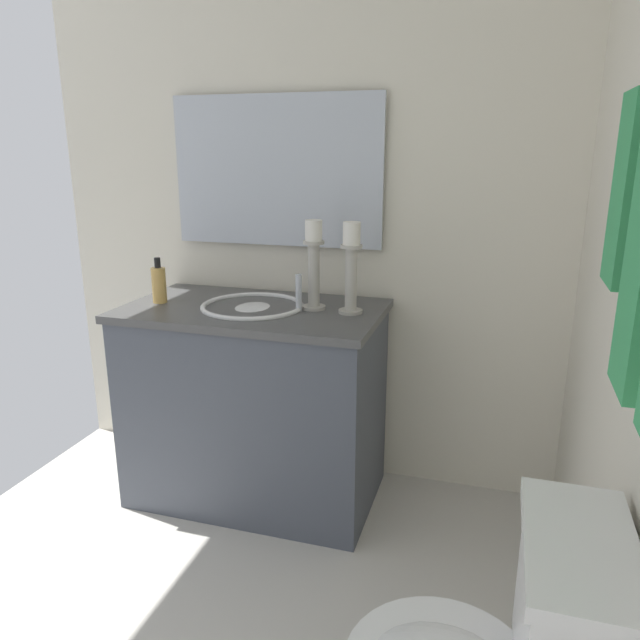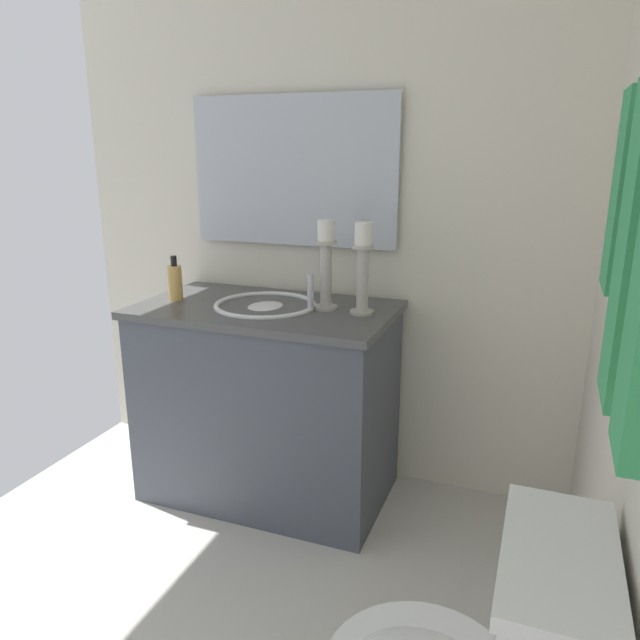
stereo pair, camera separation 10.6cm
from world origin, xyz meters
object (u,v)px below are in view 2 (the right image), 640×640
Objects in this scene: candle_holder_tall at (363,266)px; towel_center at (631,247)px; candle_holder_short at (326,262)px; towel_near_vanity at (623,192)px; mirror at (292,171)px; sink_basin at (266,315)px; vanity_cabinet at (268,401)px; soap_bottle at (175,282)px.

towel_center is (1.01, 0.75, 0.26)m from candle_holder_tall.
candle_holder_short is 0.90× the size of towel_near_vanity.
candle_holder_tall is at bearing 56.77° from mirror.
towel_center is at bearing 48.95° from sink_basin.
vanity_cabinet is 0.61m from soap_bottle.
candle_holder_tall is 1.00× the size of candle_holder_short.
mirror is (-0.28, -0.00, 0.54)m from sink_basin.
towel_near_vanity reaches higher than vanity_cabinet.
sink_basin is at bearing -123.48° from towel_near_vanity.
vanity_cabinet is 1.13× the size of mirror.
towel_near_vanity is (0.78, 0.75, 0.33)m from candle_holder_tall.
soap_bottle is at bearing -84.07° from vanity_cabinet.
candle_holder_tall is at bearing 83.63° from candle_holder_short.
soap_bottle is at bearing -115.09° from towel_near_vanity.
towel_near_vanity is (0.75, 1.13, 0.91)m from vanity_cabinet.
soap_bottle is (0.08, -0.62, -0.11)m from candle_holder_short.
sink_basin is (0.00, 0.00, 0.36)m from vanity_cabinet.
vanity_cabinet is at bearing 95.93° from soap_bottle.
mirror is 1.70m from towel_center.
mirror is at bearing -138.19° from towel_center.
soap_bottle is 0.48× the size of towel_near_vanity.
soap_bottle is 1.72m from towel_near_vanity.
towel_center reaches higher than vanity_cabinet.
candle_holder_short is (-0.05, 0.24, 0.58)m from vanity_cabinet.
sink_basin is 0.45× the size of mirror.
vanity_cabinet is at bearing -0.01° from mirror.
towel_center reaches higher than soap_bottle.
sink_basin is 0.44m from candle_holder_tall.
candle_holder_short is 1.24m from towel_near_vanity.
soap_bottle is at bearing -82.18° from candle_holder_short.
sink_basin is 0.78× the size of towel_center.
candle_holder_short is at bearing -138.97° from towel_center.
candle_holder_short is 1.39m from towel_center.
towel_center is (0.98, 1.13, 0.84)m from vanity_cabinet.
candle_holder_short is 1.88× the size of soap_bottle.
towel_center is (1.26, 1.13, -0.06)m from mirror.
towel_near_vanity is (0.79, 0.89, 0.33)m from candle_holder_short.
mirror reaches higher than sink_basin.
sink_basin is 0.32m from candle_holder_short.
soap_bottle is (0.04, -0.38, 0.48)m from vanity_cabinet.
vanity_cabinet is 2.98× the size of candle_holder_tall.
towel_near_vanity is (0.75, 1.13, 0.55)m from sink_basin.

